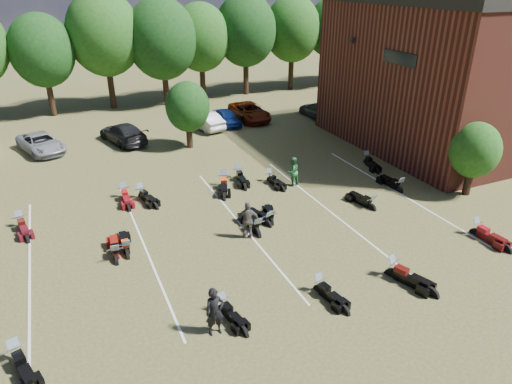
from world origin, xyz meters
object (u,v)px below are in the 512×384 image
person_black (215,312)px  motorcycle_3 (319,292)px  motorcycle_7 (117,262)px  motorcycle_14 (22,227)px  motorcycle_0 (19,362)px  car_4 (226,117)px  person_green (292,171)px  person_grey (248,220)px

person_black → motorcycle_3: (4.64, 0.51, -0.95)m
motorcycle_7 → motorcycle_14: (-3.97, 5.17, 0.00)m
motorcycle_0 → car_4: bearing=37.6°
person_black → motorcycle_0: person_black is taller
motorcycle_3 → motorcycle_7: 9.11m
motorcycle_0 → person_green: bearing=13.5°
person_green → motorcycle_0: size_ratio=0.79×
motorcycle_7 → person_grey: bearing=-179.7°
motorcycle_7 → motorcycle_14: size_ratio=1.05×
person_black → motorcycle_14: person_black is taller
motorcycle_0 → motorcycle_14: (-0.05, 9.92, 0.00)m
car_4 → person_black: person_black is taller
person_black → person_grey: (3.68, 5.62, 0.01)m
motorcycle_0 → motorcycle_3: bearing=-21.3°
car_4 → person_black: bearing=-114.1°
car_4 → person_green: bearing=-95.8°
person_green → person_grey: bearing=28.8°
motorcycle_14 → motorcycle_7: bearing=-63.0°
motorcycle_7 → motorcycle_0: bearing=55.3°
car_4 → person_green: size_ratio=2.10×
motorcycle_0 → motorcycle_3: 11.14m
car_4 → motorcycle_7: car_4 is taller
car_4 → person_green: 13.46m
person_grey → motorcycle_14: 11.71m
person_green → person_black: bearing=35.6°
motorcycle_0 → motorcycle_7: motorcycle_7 is taller
person_grey → person_green: bearing=-112.9°
motorcycle_7 → motorcycle_14: 6.52m
car_4 → motorcycle_3: 23.63m
person_black → motorcycle_7: size_ratio=0.81×
motorcycle_7 → person_green: bearing=-154.9°
person_green → motorcycle_3: bearing=53.5°
person_green → person_grey: 6.72m
person_grey → motorcycle_3: bearing=124.5°
person_green → motorcycle_7: person_green is taller
person_grey → motorcycle_14: (-10.21, 5.66, -0.97)m
car_4 → motorcycle_0: 27.37m
motorcycle_0 → motorcycle_3: motorcycle_0 is taller
motorcycle_14 → person_black: bearing=-70.4°
person_green → car_4: bearing=-107.8°
motorcycle_0 → person_grey: bearing=5.8°
motorcycle_14 → person_green: bearing=-14.5°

